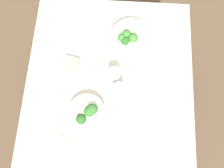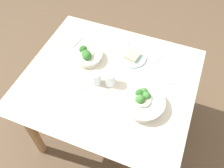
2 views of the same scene
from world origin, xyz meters
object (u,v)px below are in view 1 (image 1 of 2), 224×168
(fork_by_far_bowl, at_px, (97,23))
(table_knife_right, at_px, (107,135))
(table_knife_left, at_px, (66,38))
(water_glass_center, at_px, (114,75))
(broccoli_bowl_near, at_px, (131,38))
(bread_side_plate, at_px, (71,65))
(napkin_folded_upper, at_px, (61,151))
(water_glass_side, at_px, (118,89))
(napkin_folded_lower, at_px, (58,89))
(broccoli_bowl_far, at_px, (87,112))
(fork_by_near_bowl, at_px, (132,102))

(fork_by_far_bowl, height_order, table_knife_right, same)
(fork_by_far_bowl, xyz_separation_m, table_knife_left, (-0.12, 0.20, -0.00))
(water_glass_center, xyz_separation_m, fork_by_far_bowl, (0.38, 0.14, -0.05))
(broccoli_bowl_near, xyz_separation_m, table_knife_left, (-0.00, 0.43, -0.04))
(fork_by_far_bowl, distance_m, table_knife_left, 0.23)
(bread_side_plate, relative_size, table_knife_left, 1.14)
(bread_side_plate, relative_size, fork_by_far_bowl, 2.32)
(broccoli_bowl_near, relative_size, napkin_folded_upper, 1.67)
(bread_side_plate, distance_m, napkin_folded_upper, 0.53)
(fork_by_far_bowl, bearing_deg, napkin_folded_upper, -45.61)
(water_glass_side, bearing_deg, napkin_folded_lower, 91.33)
(broccoli_bowl_near, xyz_separation_m, fork_by_far_bowl, (0.12, 0.23, -0.04))
(fork_by_far_bowl, relative_size, napkin_folded_upper, 0.56)
(fork_by_far_bowl, distance_m, napkin_folded_lower, 0.52)
(water_glass_center, bearing_deg, table_knife_right, 176.19)
(water_glass_side, distance_m, napkin_folded_lower, 0.38)
(water_glass_center, bearing_deg, napkin_folded_upper, 148.78)
(fork_by_far_bowl, xyz_separation_m, napkin_folded_lower, (-0.48, 0.21, 0.00))
(water_glass_center, relative_size, napkin_folded_lower, 0.53)
(napkin_folded_lower, bearing_deg, broccoli_bowl_far, -125.32)
(napkin_folded_upper, bearing_deg, water_glass_side, -39.45)
(broccoli_bowl_far, bearing_deg, napkin_folded_upper, 149.27)
(broccoli_bowl_far, distance_m, table_knife_left, 0.53)
(broccoli_bowl_near, height_order, water_glass_center, broccoli_bowl_near)
(broccoli_bowl_near, distance_m, fork_by_far_bowl, 0.26)
(broccoli_bowl_near, bearing_deg, broccoli_bowl_far, 154.44)
(table_knife_left, xyz_separation_m, table_knife_right, (-0.61, -0.31, 0.00))
(fork_by_near_bowl, height_order, table_knife_left, same)
(water_glass_center, distance_m, fork_by_far_bowl, 0.41)
(water_glass_center, height_order, table_knife_left, water_glass_center)
(bread_side_plate, bearing_deg, fork_by_far_bowl, -24.32)
(broccoli_bowl_near, xyz_separation_m, napkin_folded_lower, (-0.36, 0.44, -0.04))
(water_glass_side, distance_m, fork_by_far_bowl, 0.50)
(broccoli_bowl_far, xyz_separation_m, fork_by_near_bowl, (0.08, -0.26, -0.04))
(napkin_folded_lower, bearing_deg, table_knife_right, -128.72)
(bread_side_plate, height_order, fork_by_near_bowl, bread_side_plate)
(water_glass_side, bearing_deg, table_knife_left, 46.48)
(broccoli_bowl_far, distance_m, table_knife_right, 0.17)
(water_glass_side, bearing_deg, napkin_folded_upper, 140.55)
(water_glass_side, xyz_separation_m, fork_by_near_bowl, (-0.07, -0.09, -0.05))
(table_knife_left, height_order, napkin_folded_upper, napkin_folded_upper)
(broccoli_bowl_far, relative_size, fork_by_far_bowl, 2.34)
(table_knife_right, bearing_deg, napkin_folded_upper, 152.20)
(table_knife_right, relative_size, napkin_folded_upper, 1.20)
(broccoli_bowl_near, height_order, napkin_folded_upper, broccoli_bowl_near)
(broccoli_bowl_far, xyz_separation_m, water_glass_center, (0.24, -0.15, 0.01))
(bread_side_plate, bearing_deg, napkin_folded_upper, 180.00)
(napkin_folded_upper, bearing_deg, fork_by_far_bowl, -9.61)
(broccoli_bowl_near, bearing_deg, table_knife_right, 169.47)
(table_knife_right, height_order, napkin_folded_lower, napkin_folded_lower)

